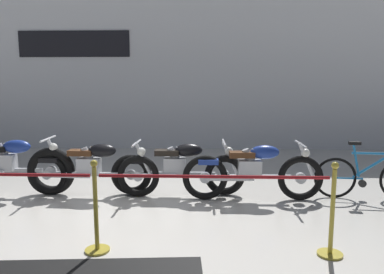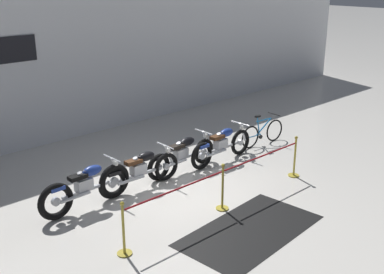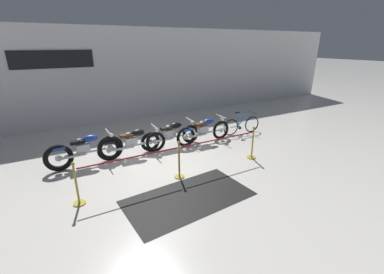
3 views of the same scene
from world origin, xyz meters
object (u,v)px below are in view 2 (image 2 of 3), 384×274
at_px(motorcycle_blue_3, 222,145).
at_px(floor_banner, 250,230).
at_px(motorcycle_blue_0, 86,187).
at_px(stanchion_mid_right, 294,163).
at_px(stanchion_mid_left, 222,194).
at_px(stanchion_far_left, 184,197).
at_px(motorcycle_black_1, 141,170).
at_px(motorcycle_black_2, 183,155).
at_px(bicycle, 262,133).

bearing_deg(motorcycle_blue_3, floor_banner, -127.56).
height_order(motorcycle_blue_0, stanchion_mid_right, stanchion_mid_right).
relative_size(motorcycle_blue_3, stanchion_mid_left, 2.14).
bearing_deg(floor_banner, stanchion_far_left, 124.82).
height_order(motorcycle_black_1, stanchion_mid_right, stanchion_mid_right).
bearing_deg(motorcycle_black_1, stanchion_mid_right, -31.88).
xyz_separation_m(motorcycle_blue_0, motorcycle_blue_3, (4.07, -0.14, -0.01)).
xyz_separation_m(motorcycle_black_2, floor_banner, (-1.03, -3.15, -0.45)).
height_order(motorcycle_black_1, floor_banner, motorcycle_black_1).
height_order(motorcycle_black_1, stanchion_mid_left, stanchion_mid_left).
distance_m(motorcycle_blue_0, motorcycle_black_2, 2.86).
height_order(motorcycle_blue_0, stanchion_far_left, stanchion_far_left).
xyz_separation_m(stanchion_far_left, stanchion_mid_right, (3.70, -0.00, -0.30)).
height_order(stanchion_far_left, floor_banner, stanchion_far_left).
bearing_deg(motorcycle_black_1, stanchion_far_left, -102.44).
xyz_separation_m(stanchion_far_left, floor_banner, (0.83, -1.02, -0.65)).
distance_m(motorcycle_blue_3, stanchion_mid_right, 2.00).
distance_m(stanchion_far_left, stanchion_mid_left, 1.14).
height_order(motorcycle_black_1, stanchion_far_left, stanchion_far_left).
relative_size(stanchion_mid_left, stanchion_mid_right, 1.00).
bearing_deg(motorcycle_black_2, stanchion_mid_right, -49.21).
distance_m(bicycle, stanchion_far_left, 5.33).
bearing_deg(bicycle, stanchion_mid_left, -152.25).
height_order(motorcycle_black_2, motorcycle_blue_3, motorcycle_blue_3).
bearing_deg(stanchion_mid_left, motorcycle_black_1, 107.84).
relative_size(motorcycle_black_1, motorcycle_black_2, 0.99).
distance_m(motorcycle_blue_3, stanchion_far_left, 3.62).
relative_size(motorcycle_blue_0, bicycle, 1.34).
bearing_deg(floor_banner, motorcycle_blue_3, 48.05).
relative_size(stanchion_mid_right, floor_banner, 0.35).
xyz_separation_m(motorcycle_black_1, stanchion_far_left, (-0.45, -2.02, 0.19)).
relative_size(motorcycle_blue_3, floor_banner, 0.75).
relative_size(motorcycle_black_2, motorcycle_blue_3, 1.00).
bearing_deg(floor_banner, motorcycle_black_2, 67.52).
relative_size(motorcycle_black_1, stanchion_mid_left, 2.13).
bearing_deg(motorcycle_black_1, floor_banner, -82.76).
height_order(bicycle, stanchion_mid_left, stanchion_mid_left).
xyz_separation_m(motorcycle_blue_0, floor_banner, (1.83, -3.06, -0.48)).
bearing_deg(floor_banner, bicycle, 32.16).
height_order(motorcycle_black_2, stanchion_mid_right, stanchion_mid_right).
bearing_deg(motorcycle_black_2, bicycle, -2.09).
distance_m(motorcycle_black_1, floor_banner, 3.10).
bearing_deg(stanchion_mid_left, floor_banner, -104.53).
bearing_deg(floor_banner, motorcycle_blue_0, 116.49).
height_order(motorcycle_blue_3, stanchion_mid_left, stanchion_mid_left).
bearing_deg(motorcycle_black_2, stanchion_far_left, -131.17).
xyz_separation_m(bicycle, stanchion_mid_left, (-3.83, -2.01, -0.01)).
relative_size(stanchion_far_left, stanchion_mid_left, 4.98).
distance_m(motorcycle_black_2, stanchion_mid_right, 2.81).
relative_size(stanchion_mid_left, floor_banner, 0.35).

